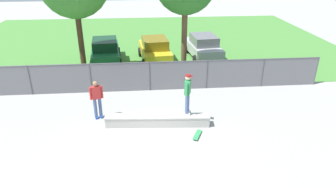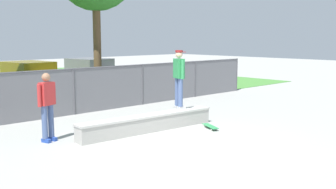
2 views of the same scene
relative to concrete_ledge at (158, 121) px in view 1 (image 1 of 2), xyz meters
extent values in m
plane|color=#9E9E99|center=(-0.21, -1.67, -0.25)|extent=(80.00, 80.00, 0.00)
cube|color=#478438|center=(-0.21, 14.09, -0.24)|extent=(30.89, 20.00, 0.02)
cube|color=#A8A59E|center=(0.00, 0.00, -0.03)|extent=(4.54, 0.76, 0.44)
cube|color=beige|center=(0.00, 0.00, 0.22)|extent=(4.58, 0.80, 0.06)
cube|color=beige|center=(1.36, 0.14, 0.30)|extent=(0.28, 0.19, 0.10)
cube|color=beige|center=(1.29, -0.07, 0.30)|extent=(0.28, 0.19, 0.10)
cylinder|color=#475B89|center=(1.33, 0.15, 0.79)|extent=(0.15, 0.15, 0.88)
cylinder|color=#475B89|center=(1.27, -0.06, 0.79)|extent=(0.15, 0.15, 0.88)
cube|color=#2D8C4C|center=(1.30, 0.05, 1.53)|extent=(0.33, 0.43, 0.60)
cylinder|color=#2D8C4C|center=(1.38, 0.29, 1.51)|extent=(0.10, 0.10, 0.58)
cylinder|color=#2D8C4C|center=(1.22, -0.19, 1.51)|extent=(0.10, 0.10, 0.58)
sphere|color=beige|center=(1.30, 0.05, 1.96)|extent=(0.22, 0.22, 0.22)
cylinder|color=maroon|center=(1.30, 0.05, 2.06)|extent=(0.23, 0.23, 0.06)
cube|color=maroon|center=(1.42, 0.01, 2.03)|extent=(0.18, 0.23, 0.02)
cube|color=#2D8C4C|center=(1.60, -1.00, -0.17)|extent=(0.52, 0.81, 0.02)
cube|color=#B2B2B7|center=(1.48, -1.25, -0.19)|extent=(0.15, 0.11, 0.02)
cube|color=#B2B2B7|center=(1.71, -0.76, -0.19)|extent=(0.15, 0.11, 0.02)
cylinder|color=silver|center=(1.41, -1.21, -0.23)|extent=(0.05, 0.06, 0.05)
cylinder|color=silver|center=(1.56, -1.29, -0.23)|extent=(0.05, 0.06, 0.05)
cylinder|color=silver|center=(1.63, -0.72, -0.23)|extent=(0.05, 0.06, 0.05)
cylinder|color=silver|center=(1.79, -0.79, -0.23)|extent=(0.05, 0.06, 0.05)
cylinder|color=#4C4C51|center=(-6.51, 3.79, 0.58)|extent=(0.07, 0.07, 1.66)
cylinder|color=#4C4C51|center=(-3.36, 3.79, 0.58)|extent=(0.07, 0.07, 1.66)
cylinder|color=#4C4C51|center=(-0.21, 3.79, 0.58)|extent=(0.07, 0.07, 1.66)
cylinder|color=#4C4C51|center=(2.93, 3.79, 0.58)|extent=(0.07, 0.07, 1.66)
cylinder|color=#4C4C51|center=(6.08, 3.79, 0.58)|extent=(0.07, 0.07, 1.66)
cylinder|color=#4C4C51|center=(9.23, 3.79, 0.58)|extent=(0.07, 0.07, 1.66)
cylinder|color=#4C4C51|center=(-0.21, 3.79, 1.38)|extent=(18.89, 0.05, 0.05)
cube|color=slate|center=(-0.21, 3.79, 0.58)|extent=(18.89, 0.01, 1.66)
cylinder|color=#47301E|center=(-4.06, 5.96, 1.77)|extent=(0.32, 0.32, 4.04)
cylinder|color=brown|center=(1.86, 5.38, 1.85)|extent=(0.32, 0.32, 4.20)
cube|color=#1E6638|center=(-3.06, 8.72, 0.42)|extent=(2.20, 4.36, 0.70)
cube|color=#10381E|center=(-3.05, 8.57, 1.09)|extent=(1.80, 2.25, 0.64)
cylinder|color=black|center=(-4.09, 9.93, 0.07)|extent=(0.28, 0.66, 0.64)
cylinder|color=black|center=(-2.30, 10.10, 0.07)|extent=(0.28, 0.66, 0.64)
cylinder|color=black|center=(-3.83, 7.33, 0.07)|extent=(0.28, 0.66, 0.64)
cylinder|color=black|center=(-2.04, 7.51, 0.07)|extent=(0.28, 0.66, 0.64)
cube|color=gold|center=(0.30, 8.72, 0.42)|extent=(2.20, 4.36, 0.70)
cube|color=#776413|center=(0.31, 8.57, 1.09)|extent=(1.80, 2.25, 0.64)
cylinder|color=black|center=(-0.73, 9.92, 0.07)|extent=(0.28, 0.66, 0.64)
cylinder|color=black|center=(1.07, 10.10, 0.07)|extent=(0.28, 0.66, 0.64)
cylinder|color=black|center=(-0.47, 7.33, 0.07)|extent=(0.28, 0.66, 0.64)
cylinder|color=black|center=(1.32, 7.51, 0.07)|extent=(0.28, 0.66, 0.64)
cube|color=#B7BABF|center=(3.77, 9.20, 0.42)|extent=(2.20, 4.36, 0.70)
cube|color=slate|center=(3.79, 9.05, 1.09)|extent=(1.80, 2.25, 0.64)
cylinder|color=black|center=(2.75, 10.41, 0.07)|extent=(0.28, 0.66, 0.64)
cylinder|color=black|center=(4.54, 10.58, 0.07)|extent=(0.28, 0.66, 0.64)
cylinder|color=black|center=(3.00, 7.82, 0.07)|extent=(0.28, 0.66, 0.64)
cylinder|color=black|center=(4.80, 7.99, 0.07)|extent=(0.28, 0.66, 0.64)
cube|color=#2647A5|center=(-2.55, 0.95, -0.20)|extent=(0.18, 0.28, 0.10)
cube|color=#2647A5|center=(-2.77, 0.89, -0.20)|extent=(0.18, 0.28, 0.10)
cylinder|color=#475B89|center=(-2.56, 0.98, 0.29)|extent=(0.15, 0.15, 0.88)
cylinder|color=#475B89|center=(-2.77, 0.92, 0.29)|extent=(0.15, 0.15, 0.88)
cube|color=red|center=(-2.67, 0.95, 1.03)|extent=(0.43, 0.32, 0.60)
cylinder|color=red|center=(-2.43, 1.02, 1.01)|extent=(0.10, 0.10, 0.58)
cylinder|color=red|center=(-2.91, 0.88, 1.01)|extent=(0.10, 0.10, 0.58)
sphere|color=#9E7051|center=(-2.67, 0.95, 1.46)|extent=(0.22, 0.22, 0.22)
camera|label=1|loc=(-0.54, -11.50, 6.70)|focal=32.41mm
camera|label=2|loc=(-7.53, -8.79, 2.49)|focal=43.23mm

